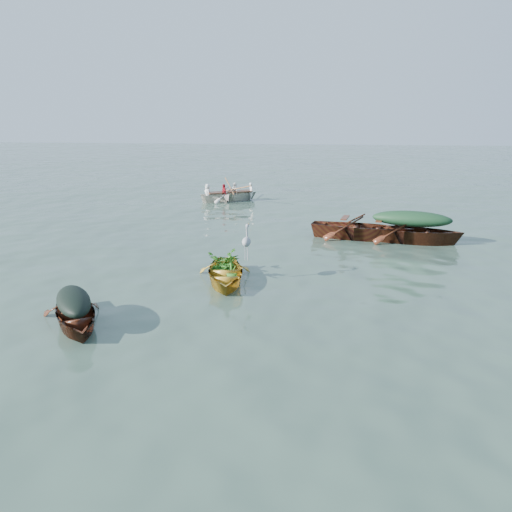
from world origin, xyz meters
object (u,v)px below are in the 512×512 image
at_px(dark_covered_boat, 76,324).
at_px(heron, 246,248).
at_px(yellow_dinghy, 225,282).
at_px(rowed_boat, 230,201).
at_px(open_wooden_boat, 361,239).
at_px(green_tarp_boat, 410,242).

bearing_deg(dark_covered_boat, heron, 14.04).
bearing_deg(heron, yellow_dinghy, -174.81).
distance_m(rowed_boat, heron, 12.73).
xyz_separation_m(yellow_dinghy, heron, (0.53, 0.16, 0.88)).
bearing_deg(open_wooden_boat, rowed_boat, 50.03).
distance_m(dark_covered_boat, green_tarp_boat, 11.18).
bearing_deg(rowed_boat, heron, 161.95).
height_order(dark_covered_boat, rowed_boat, rowed_boat).
relative_size(green_tarp_boat, rowed_boat, 1.15).
distance_m(open_wooden_boat, rowed_boat, 9.44).
height_order(open_wooden_boat, rowed_boat, open_wooden_boat).
relative_size(dark_covered_boat, heron, 3.39).
bearing_deg(green_tarp_boat, heron, 145.55).
distance_m(yellow_dinghy, dark_covered_boat, 3.93).
relative_size(rowed_boat, heron, 4.41).
height_order(green_tarp_boat, rowed_boat, green_tarp_boat).
relative_size(dark_covered_boat, green_tarp_boat, 0.67).
bearing_deg(rowed_boat, open_wooden_boat, -171.35).
bearing_deg(dark_covered_boat, yellow_dinghy, 18.12).
xyz_separation_m(green_tarp_boat, heron, (-4.77, -4.82, 0.88)).
distance_m(yellow_dinghy, rowed_boat, 12.75).
bearing_deg(open_wooden_boat, dark_covered_boat, 153.98).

